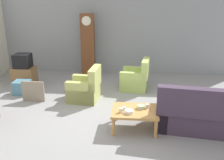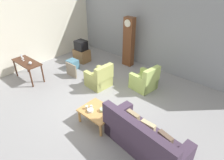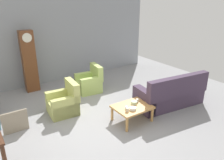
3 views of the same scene
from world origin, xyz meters
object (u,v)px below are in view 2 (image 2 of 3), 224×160
Objects in this scene: cup_white_porcelain at (107,111)px; cup_cream_tall at (87,107)px; armchair_olive_near at (99,79)px; bowl_shallow_green at (103,110)px; storage_box_blue at (73,64)px; armchair_olive_far at (145,81)px; glass_dome_cloche at (30,63)px; wine_glass_mid at (21,56)px; console_table_dark at (27,64)px; bowl_white_stacked at (90,110)px; couch_floral at (143,139)px; tv_stand_cabinet at (82,55)px; cup_blue_rimmed at (91,107)px; wine_glass_tall at (21,55)px; framed_picture_leaning at (71,70)px; wine_glass_short at (23,58)px; tv_crt at (81,45)px; grandfather_clock at (129,42)px.

cup_cream_tall is (-0.54, -0.26, 0.00)m from cup_white_porcelain.
armchair_olive_near is 1.98m from bowl_shallow_green.
armchair_olive_far is at bearing 11.98° from storage_box_blue.
wine_glass_mid is at bearing 178.64° from glass_dome_cloche.
console_table_dark is 3.64m from bowl_white_stacked.
couch_floral is 2.38× the size of armchair_olive_near.
armchair_olive_far is at bearing 30.64° from wine_glass_mid.
glass_dome_cloche reaches higher than cup_cream_tall.
tv_stand_cabinet is 0.80m from storage_box_blue.
cup_blue_rimmed is 0.44× the size of wine_glass_tall.
couch_floral is 1.64m from bowl_white_stacked.
couch_floral is at bearing -26.00° from armchair_olive_near.
wine_glass_mid is (-3.82, -0.00, 0.43)m from cup_blue_rimmed.
storage_box_blue is at bearing 72.42° from console_table_dark.
framed_picture_leaning is 3.58× the size of bowl_shallow_green.
bowl_white_stacked is at bearing -30.79° from storage_box_blue.
cup_white_porcelain is 0.54× the size of bowl_shallow_green.
bowl_shallow_green reaches higher than bowl_white_stacked.
glass_dome_cloche is 0.58× the size of wine_glass_mid.
armchair_olive_near is 1.99m from bowl_white_stacked.
bowl_white_stacked is (0.17, -0.02, -0.01)m from cup_cream_tall.
armchair_olive_far is 12.12× the size of cup_blue_rimmed.
armchair_olive_far is 1.35× the size of tv_stand_cabinet.
tv_stand_cabinet is at bearing 154.13° from couch_floral.
wine_glass_short is at bearing -100.02° from tv_stand_cabinet.
tv_crt is at bearing 146.60° from bowl_shallow_green.
cup_cream_tall is (-0.06, -0.12, 0.01)m from cup_blue_rimmed.
tv_stand_cabinet reaches higher than cup_white_porcelain.
tv_crt reaches higher than storage_box_blue.
storage_box_blue is at bearing 83.62° from glass_dome_cloche.
armchair_olive_near reaches higher than console_table_dark.
cup_cream_tall is 0.46× the size of wine_glass_mid.
couch_floral is 1.80m from cup_cream_tall.
grandfather_clock is 17.07× the size of glass_dome_cloche.
grandfather_clock is at bearing 116.73° from bowl_shallow_green.
couch_floral is at bearing -57.45° from armchair_olive_far.
cup_white_porcelain is at bearing -61.24° from grandfather_clock.
tv_stand_cabinet is at bearing 140.84° from cup_cream_tall.
tv_stand_cabinet is 2.55m from glass_dome_cloche.
wine_glass_tall is (-2.60, -3.50, -0.19)m from grandfather_clock.
framed_picture_leaning is 4.86× the size of glass_dome_cloche.
couch_floral reaches higher than bowl_shallow_green.
couch_floral is 1.69× the size of console_table_dark.
wine_glass_tall is at bearing 162.56° from wine_glass_short.
wine_glass_short is at bearing -178.14° from bowl_shallow_green.
framed_picture_leaning is (-1.06, -2.35, -0.78)m from grandfather_clock.
bowl_white_stacked is 0.82× the size of wine_glass_mid.
wine_glass_tall reaches higher than storage_box_blue.
grandfather_clock is 2.16m from tv_crt.
couch_floral is 5.03× the size of storage_box_blue.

